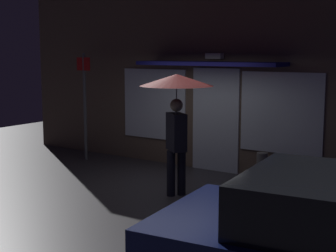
% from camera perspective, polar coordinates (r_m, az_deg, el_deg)
% --- Properties ---
extents(ground_plane, '(18.00, 18.00, 0.00)m').
position_cam_1_polar(ground_plane, '(9.19, -1.36, -7.65)').
color(ground_plane, '#38353A').
extents(building_facade, '(10.79, 1.00, 4.30)m').
position_cam_1_polar(building_facade, '(10.82, 5.87, 6.20)').
color(building_facade, brown).
rests_on(building_facade, ground).
extents(person_with_umbrella, '(1.29, 1.29, 2.16)m').
position_cam_1_polar(person_with_umbrella, '(8.76, 0.96, 3.34)').
color(person_with_umbrella, black).
rests_on(person_with_umbrella, ground).
extents(street_sign_post, '(0.40, 0.07, 2.51)m').
position_cam_1_polar(street_sign_post, '(11.96, -9.39, 2.90)').
color(street_sign_post, '#595B60').
rests_on(street_sign_post, ground).
extents(sidewalk_bollard, '(0.21, 0.21, 0.65)m').
position_cam_1_polar(sidewalk_bollard, '(9.77, 10.55, -4.86)').
color(sidewalk_bollard, slate).
rests_on(sidewalk_bollard, ground).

